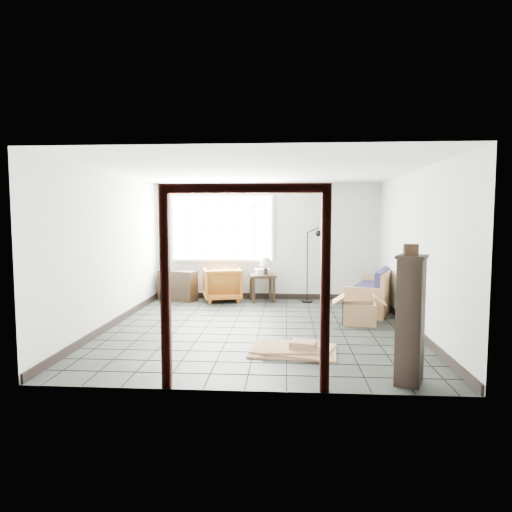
# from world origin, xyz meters

# --- Properties ---
(ground) EXTENTS (5.50, 5.50, 0.00)m
(ground) POSITION_xyz_m (0.00, 0.00, 0.00)
(ground) COLOR black
(ground) RESTS_ON ground
(room_shell) EXTENTS (5.02, 5.52, 2.61)m
(room_shell) POSITION_xyz_m (0.00, 0.03, 1.68)
(room_shell) COLOR #A6AAA3
(room_shell) RESTS_ON ground
(window_panel) EXTENTS (2.32, 0.08, 1.52)m
(window_panel) POSITION_xyz_m (-1.00, 2.70, 1.60)
(window_panel) COLOR silver
(window_panel) RESTS_ON ground
(doorway_trim) EXTENTS (1.80, 0.08, 2.20)m
(doorway_trim) POSITION_xyz_m (0.00, -2.70, 1.38)
(doorway_trim) COLOR #36100C
(doorway_trim) RESTS_ON ground
(futon_sofa) EXTENTS (1.31, 2.02, 0.84)m
(futon_sofa) POSITION_xyz_m (2.21, 1.66, 0.30)
(futon_sofa) COLOR tan
(futon_sofa) RESTS_ON ground
(armchair) EXTENTS (0.95, 0.91, 0.81)m
(armchair) POSITION_xyz_m (-0.96, 2.40, 0.41)
(armchair) COLOR brown
(armchair) RESTS_ON ground
(side_table) EXTENTS (0.64, 0.64, 0.60)m
(side_table) POSITION_xyz_m (-0.08, 2.40, 0.49)
(side_table) COLOR black
(side_table) RESTS_ON ground
(table_lamp) EXTENTS (0.29, 0.29, 0.37)m
(table_lamp) POSITION_xyz_m (-0.00, 2.36, 0.86)
(table_lamp) COLOR black
(table_lamp) RESTS_ON side_table
(projector) EXTENTS (0.37, 0.34, 0.11)m
(projector) POSITION_xyz_m (-0.08, 2.46, 0.65)
(projector) COLOR silver
(projector) RESTS_ON side_table
(floor_lamp) EXTENTS (0.43, 0.31, 1.63)m
(floor_lamp) POSITION_xyz_m (1.01, 2.35, 0.87)
(floor_lamp) COLOR black
(floor_lamp) RESTS_ON ground
(console_shelf) EXTENTS (0.92, 0.61, 0.66)m
(console_shelf) POSITION_xyz_m (-1.96, 2.40, 0.33)
(console_shelf) COLOR black
(console_shelf) RESTS_ON ground
(tall_shelf) EXTENTS (0.43, 0.48, 1.44)m
(tall_shelf) POSITION_xyz_m (1.81, -2.40, 0.73)
(tall_shelf) COLOR black
(tall_shelf) RESTS_ON ground
(pot) EXTENTS (0.21, 0.21, 0.12)m
(pot) POSITION_xyz_m (1.79, -2.43, 1.50)
(pot) COLOR black
(pot) RESTS_ON tall_shelf
(open_box) EXTENTS (0.93, 0.51, 0.51)m
(open_box) POSITION_xyz_m (1.70, 0.41, 0.18)
(open_box) COLOR olive
(open_box) RESTS_ON ground
(cardboard_pile) EXTENTS (1.25, 1.03, 0.17)m
(cardboard_pile) POSITION_xyz_m (0.56, -1.30, 0.04)
(cardboard_pile) COLOR olive
(cardboard_pile) RESTS_ON ground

